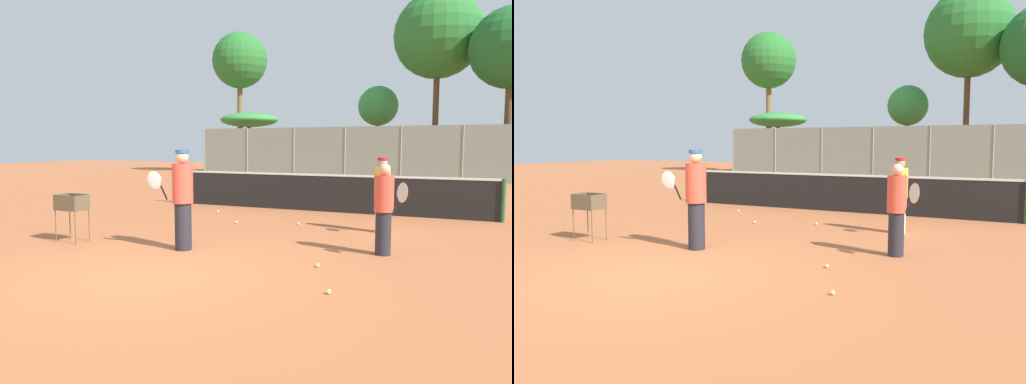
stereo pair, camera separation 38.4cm
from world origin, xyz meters
TOP-DOWN VIEW (x-y plane):
  - ground_plane at (0.00, 0.00)m, footprint 80.00×80.00m
  - tennis_net at (0.00, 7.81)m, footprint 9.53×0.10m
  - back_fence at (0.00, 21.37)m, footprint 24.26×0.08m
  - tree_0 at (-2.16, 25.68)m, footprint 2.44×2.44m
  - tree_2 at (-11.06, 24.27)m, footprint 3.67×3.67m
  - tree_3 at (-10.60, 24.75)m, footprint 3.90×3.90m
  - tree_5 at (1.23, 25.48)m, footprint 5.01×5.01m
  - player_white_outfit at (2.32, 5.13)m, footprint 0.48×0.83m
  - player_red_cap at (2.81, 2.90)m, footprint 0.68×0.68m
  - player_yellow_shirt at (-0.55, 1.77)m, footprint 0.92×0.37m
  - ball_cart at (-2.91, 1.48)m, footprint 0.56×0.41m
  - tennis_ball_0 at (2.08, 1.57)m, footprint 0.07×0.07m
  - tennis_ball_1 at (0.35, 5.29)m, footprint 0.07×0.07m
  - tennis_ball_2 at (2.65, 0.30)m, footprint 0.07×0.07m
  - tennis_ball_3 at (-4.25, 6.84)m, footprint 0.07×0.07m
  - tennis_ball_4 at (-1.06, 4.81)m, footprint 0.07×0.07m
  - tennis_ball_5 at (-2.47, 6.37)m, footprint 0.07×0.07m

SIDE VIEW (x-z plane):
  - ground_plane at x=0.00m, z-range 0.00..0.00m
  - tennis_ball_0 at x=2.08m, z-range 0.00..0.07m
  - tennis_ball_1 at x=0.35m, z-range 0.00..0.07m
  - tennis_ball_2 at x=2.65m, z-range 0.00..0.07m
  - tennis_ball_3 at x=-4.25m, z-range 0.00..0.07m
  - tennis_ball_4 at x=-1.06m, z-range 0.00..0.07m
  - tennis_ball_5 at x=-2.47m, z-range 0.00..0.07m
  - tennis_net at x=0.00m, z-range 0.02..1.09m
  - ball_cart at x=-2.91m, z-range 0.24..1.17m
  - player_red_cap at x=2.81m, z-range 0.02..1.61m
  - player_white_outfit at x=2.32m, z-range 0.03..1.65m
  - player_yellow_shirt at x=-0.55m, z-range 0.03..1.84m
  - back_fence at x=0.00m, z-range 0.00..2.88m
  - tree_3 at x=-10.60m, z-range 1.50..5.54m
  - tree_0 at x=-2.16m, z-range 1.48..6.97m
  - tree_2 at x=-11.06m, z-range 2.74..12.03m
  - tree_5 at x=1.23m, z-range 2.82..13.54m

